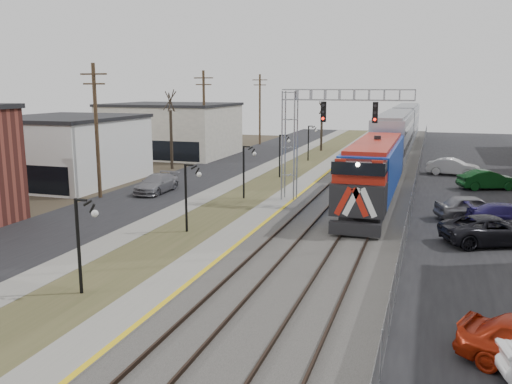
% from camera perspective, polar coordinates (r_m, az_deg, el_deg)
% --- Properties ---
extents(street_west, '(7.00, 120.00, 0.04)m').
position_cam_1_polar(street_west, '(49.89, -6.78, 1.41)').
color(street_west, black).
rests_on(street_west, ground).
extents(sidewalk, '(2.00, 120.00, 0.08)m').
position_cam_1_polar(sidewalk, '(48.19, -1.91, 1.17)').
color(sidewalk, gray).
rests_on(sidewalk, ground).
extents(grass_median, '(4.00, 120.00, 0.06)m').
position_cam_1_polar(grass_median, '(47.27, 1.51, 0.96)').
color(grass_median, '#434525').
rests_on(grass_median, ground).
extents(platform, '(2.00, 120.00, 0.24)m').
position_cam_1_polar(platform, '(46.50, 5.06, 0.87)').
color(platform, gray).
rests_on(platform, ground).
extents(ballast_bed, '(8.00, 120.00, 0.20)m').
position_cam_1_polar(ballast_bed, '(45.67, 11.18, 0.48)').
color(ballast_bed, '#595651').
rests_on(ballast_bed, ground).
extents(platform_edge, '(0.24, 120.00, 0.01)m').
position_cam_1_polar(platform_edge, '(46.30, 6.12, 0.96)').
color(platform_edge, gold).
rests_on(platform_edge, platform).
extents(track_near, '(1.58, 120.00, 0.15)m').
position_cam_1_polar(track_near, '(45.91, 8.71, 0.84)').
color(track_near, '#2D2119').
rests_on(track_near, ballast_bed).
extents(track_far, '(1.58, 120.00, 0.15)m').
position_cam_1_polar(track_far, '(45.49, 13.06, 0.59)').
color(track_far, '#2D2119').
rests_on(track_far, ballast_bed).
extents(train, '(3.00, 63.05, 5.33)m').
position_cam_1_polar(train, '(62.05, 14.60, 5.69)').
color(train, '#153EB1').
rests_on(train, ground).
extents(signal_gantry, '(9.00, 1.07, 8.15)m').
position_cam_1_polar(signal_gantry, '(38.55, 6.06, 6.94)').
color(signal_gantry, gray).
rests_on(signal_gantry, ground).
extents(lampposts, '(0.14, 62.14, 4.00)m').
position_cam_1_polar(lampposts, '(31.52, -7.16, -0.60)').
color(lampposts, black).
rests_on(lampposts, ground).
extents(utility_poles, '(0.28, 80.28, 10.00)m').
position_cam_1_polar(utility_poles, '(42.09, -16.42, 6.09)').
color(utility_poles, '#4C3823').
rests_on(utility_poles, ground).
extents(fence, '(0.04, 120.00, 1.60)m').
position_cam_1_polar(fence, '(45.26, 16.49, 1.04)').
color(fence, gray).
rests_on(fence, ground).
extents(buildings_west, '(14.00, 67.00, 7.00)m').
position_cam_1_polar(buildings_west, '(45.66, -23.62, 3.46)').
color(buildings_west, beige).
rests_on(buildings_west, ground).
extents(bare_trees, '(12.30, 42.30, 5.95)m').
position_cam_1_polar(bare_trees, '(53.53, -6.22, 4.98)').
color(bare_trees, '#382D23').
rests_on(bare_trees, ground).
extents(car_lot_c, '(6.08, 4.54, 1.53)m').
position_cam_1_polar(car_lot_c, '(31.55, 23.72, -3.76)').
color(car_lot_c, black).
rests_on(car_lot_c, ground).
extents(car_lot_d, '(5.30, 2.95, 1.45)m').
position_cam_1_polar(car_lot_d, '(35.43, 25.18, -2.39)').
color(car_lot_d, navy).
rests_on(car_lot_d, ground).
extents(car_lot_e, '(4.93, 3.38, 1.56)m').
position_cam_1_polar(car_lot_e, '(36.82, 21.80, -1.56)').
color(car_lot_e, slate).
rests_on(car_lot_e, ground).
extents(car_lot_f, '(5.02, 3.27, 1.56)m').
position_cam_1_polar(car_lot_f, '(48.10, 23.25, 1.14)').
color(car_lot_f, '#0C3D15').
rests_on(car_lot_f, ground).
extents(car_street_b, '(2.02, 4.95, 1.43)m').
position_cam_1_polar(car_street_b, '(43.61, -10.42, 0.84)').
color(car_street_b, gray).
rests_on(car_street_b, ground).
extents(car_lot_g, '(4.94, 2.30, 1.57)m').
position_cam_1_polar(car_lot_g, '(54.57, 20.04, 2.46)').
color(car_lot_g, silver).
rests_on(car_lot_g, ground).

